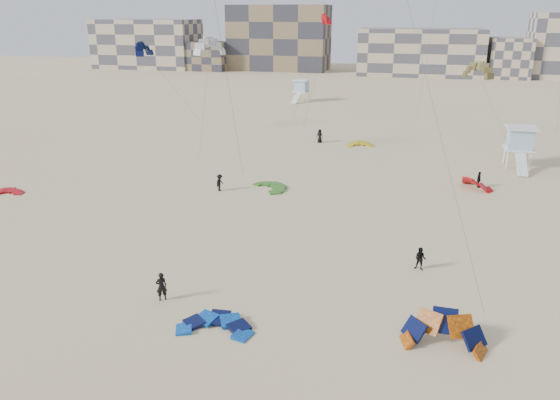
% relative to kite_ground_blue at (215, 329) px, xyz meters
% --- Properties ---
extents(ground, '(320.00, 320.00, 0.00)m').
position_rel_kite_ground_blue_xyz_m(ground, '(-1.25, 1.08, 0.00)').
color(ground, beige).
rests_on(ground, ground).
extents(kite_ground_blue, '(4.03, 4.23, 1.39)m').
position_rel_kite_ground_blue_xyz_m(kite_ground_blue, '(0.00, 0.00, 0.00)').
color(kite_ground_blue, blue).
rests_on(kite_ground_blue, ground).
extents(kite_ground_orange, '(4.51, 4.39, 4.33)m').
position_rel_kite_ground_blue_xyz_m(kite_ground_orange, '(11.88, 1.42, 0.00)').
color(kite_ground_orange, orange).
rests_on(kite_ground_orange, ground).
extents(kite_ground_red, '(4.12, 4.20, 1.01)m').
position_rel_kite_ground_blue_xyz_m(kite_ground_red, '(-27.40, 16.76, 0.00)').
color(kite_ground_red, '#B70609').
rests_on(kite_ground_red, ground).
extents(kite_ground_green, '(5.34, 5.34, 0.81)m').
position_rel_kite_ground_blue_xyz_m(kite_ground_green, '(-3.69, 24.68, 0.00)').
color(kite_ground_green, '#287A1A').
rests_on(kite_ground_green, ground).
extents(kite_ground_red_far, '(4.78, 4.75, 3.27)m').
position_rel_kite_ground_blue_xyz_m(kite_ground_red_far, '(15.66, 29.70, 0.00)').
color(kite_ground_red_far, '#B70609').
rests_on(kite_ground_red_far, ground).
extents(kite_ground_yellow, '(4.13, 4.29, 1.60)m').
position_rel_kite_ground_blue_xyz_m(kite_ground_yellow, '(2.73, 44.55, 0.00)').
color(kite_ground_yellow, '#CBD814').
rests_on(kite_ground_yellow, ground).
extents(kitesurfer_main, '(0.78, 0.73, 1.78)m').
position_rel_kite_ground_blue_xyz_m(kitesurfer_main, '(-4.18, 2.19, 0.89)').
color(kitesurfer_main, black).
rests_on(kitesurfer_main, ground).
extents(kitesurfer_b, '(0.87, 0.75, 1.57)m').
position_rel_kite_ground_blue_xyz_m(kitesurfer_b, '(10.60, 10.13, 0.79)').
color(kitesurfer_b, black).
rests_on(kitesurfer_b, ground).
extents(kitesurfer_c, '(0.77, 1.14, 1.62)m').
position_rel_kite_ground_blue_xyz_m(kitesurfer_c, '(-8.17, 22.76, 0.81)').
color(kitesurfer_c, black).
rests_on(kitesurfer_c, ground).
extents(kitesurfer_d, '(0.50, 0.97, 1.58)m').
position_rel_kite_ground_blue_xyz_m(kitesurfer_d, '(15.88, 29.97, 0.79)').
color(kitesurfer_d, black).
rests_on(kitesurfer_d, ground).
extents(kitesurfer_e, '(0.95, 0.72, 1.75)m').
position_rel_kite_ground_blue_xyz_m(kitesurfer_e, '(-2.63, 45.14, 0.87)').
color(kitesurfer_e, black).
rests_on(kitesurfer_e, ground).
extents(kite_fly_grey, '(5.12, 8.91, 12.69)m').
position_rel_kite_ground_blue_xyz_m(kite_fly_grey, '(-13.62, 35.46, 12.32)').
color(kite_fly_grey, white).
rests_on(kite_fly_grey, ground).
extents(kite_fly_olive, '(6.50, 14.97, 10.05)m').
position_rel_kite_ground_blue_xyz_m(kite_fly_olive, '(15.73, 42.13, 9.84)').
color(kite_fly_olive, brown).
rests_on(kite_fly_olive, ground).
extents(kite_fly_navy, '(9.53, 3.67, 11.76)m').
position_rel_kite_ground_blue_xyz_m(kite_fly_navy, '(-26.88, 44.96, 11.29)').
color(kite_fly_navy, '#060738').
rests_on(kite_fly_navy, ground).
extents(kite_fly_red, '(5.82, 6.92, 15.28)m').
position_rel_kite_ground_blue_xyz_m(kite_fly_red, '(-5.06, 61.83, 15.00)').
color(kite_fly_red, '#B70609').
rests_on(kite_fly_red, ground).
extents(lifeguard_tower_near, '(3.14, 6.02, 4.42)m').
position_rel_kite_ground_blue_xyz_m(lifeguard_tower_near, '(20.62, 39.05, 2.19)').
color(lifeguard_tower_near, white).
rests_on(lifeguard_tower_near, ground).
extents(lifeguard_tower_far, '(3.30, 5.75, 4.02)m').
position_rel_kite_ground_blue_xyz_m(lifeguard_tower_far, '(-12.34, 78.45, 1.99)').
color(lifeguard_tower_far, white).
rests_on(lifeguard_tower_far, ground).
extents(condo_west_a, '(30.00, 15.00, 14.00)m').
position_rel_kite_ground_blue_xyz_m(condo_west_a, '(-71.25, 131.08, 7.00)').
color(condo_west_a, '#BDAB8A').
rests_on(condo_west_a, ground).
extents(condo_west_b, '(28.00, 14.00, 18.00)m').
position_rel_kite_ground_blue_xyz_m(condo_west_b, '(-31.25, 135.08, 9.00)').
color(condo_west_b, '#7C674B').
rests_on(condo_west_b, ground).
extents(condo_mid, '(32.00, 16.00, 12.00)m').
position_rel_kite_ground_blue_xyz_m(condo_mid, '(8.75, 131.08, 6.00)').
color(condo_mid, '#BDAB8A').
rests_on(condo_mid, ground).
extents(condo_fill_left, '(12.00, 10.00, 8.00)m').
position_rel_kite_ground_blue_xyz_m(condo_fill_left, '(-51.25, 129.08, 4.00)').
color(condo_fill_left, '#7C674B').
rests_on(condo_fill_left, ground).
extents(condo_fill_right, '(10.00, 10.00, 10.00)m').
position_rel_kite_ground_blue_xyz_m(condo_fill_right, '(30.75, 129.08, 5.00)').
color(condo_fill_right, '#BDAB8A').
rests_on(condo_fill_right, ground).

